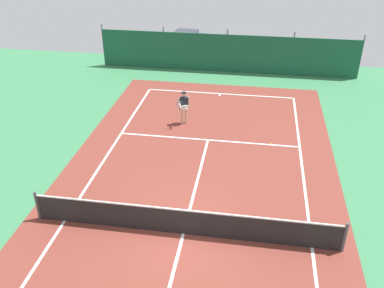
% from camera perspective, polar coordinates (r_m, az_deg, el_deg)
% --- Properties ---
extents(ground_plane, '(36.00, 36.00, 0.00)m').
position_cam_1_polar(ground_plane, '(14.20, -1.16, -11.97)').
color(ground_plane, '#387A4C').
extents(court_surface, '(11.02, 26.60, 0.01)m').
position_cam_1_polar(court_surface, '(14.19, -1.16, -11.96)').
color(court_surface, brown).
rests_on(court_surface, ground).
extents(tennis_net, '(10.12, 0.10, 1.10)m').
position_cam_1_polar(tennis_net, '(13.86, -1.18, -10.40)').
color(tennis_net, black).
rests_on(tennis_net, ground).
extents(back_fence, '(16.30, 0.98, 2.70)m').
position_cam_1_polar(back_fence, '(28.03, 4.72, 11.30)').
color(back_fence, '#195138').
rests_on(back_fence, ground).
extents(tennis_player, '(0.57, 0.82, 1.64)m').
position_cam_1_polar(tennis_player, '(20.50, -1.10, 5.22)').
color(tennis_player, '#D8AD8C').
rests_on(tennis_player, ground).
extents(tennis_ball_near_player, '(0.07, 0.07, 0.07)m').
position_cam_1_polar(tennis_ball_near_player, '(24.10, 12.98, 5.89)').
color(tennis_ball_near_player, '#CCDB33').
rests_on(tennis_ball_near_player, ground).
extents(tennis_ball_midcourt, '(0.07, 0.07, 0.07)m').
position_cam_1_polar(tennis_ball_midcourt, '(19.38, 10.57, 0.07)').
color(tennis_ball_midcourt, '#CCDB33').
rests_on(tennis_ball_midcourt, ground).
extents(parked_car, '(2.28, 4.33, 1.68)m').
position_cam_1_polar(parked_car, '(30.60, -0.93, 13.31)').
color(parked_car, navy).
rests_on(parked_car, ground).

